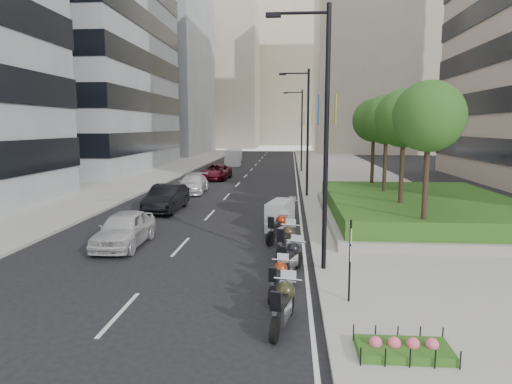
# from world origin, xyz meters

# --- Properties ---
(ground) EXTENTS (160.00, 160.00, 0.00)m
(ground) POSITION_xyz_m (0.00, 0.00, 0.00)
(ground) COLOR black
(ground) RESTS_ON ground
(sidewalk_right) EXTENTS (10.00, 100.00, 0.15)m
(sidewalk_right) POSITION_xyz_m (9.00, 30.00, 0.07)
(sidewalk_right) COLOR #9E9B93
(sidewalk_right) RESTS_ON ground
(sidewalk_left) EXTENTS (8.00, 100.00, 0.15)m
(sidewalk_left) POSITION_xyz_m (-12.00, 30.00, 0.07)
(sidewalk_left) COLOR #9E9B93
(sidewalk_left) RESTS_ON ground
(lane_edge) EXTENTS (0.12, 100.00, 0.01)m
(lane_edge) POSITION_xyz_m (3.70, 30.00, 0.01)
(lane_edge) COLOR silver
(lane_edge) RESTS_ON ground
(lane_centre) EXTENTS (0.12, 100.00, 0.01)m
(lane_centre) POSITION_xyz_m (-1.50, 30.00, 0.01)
(lane_centre) COLOR silver
(lane_centre) RESTS_ON ground
(building_grey_far) EXTENTS (22.00, 26.00, 30.00)m
(building_grey_far) POSITION_xyz_m (-24.00, 70.00, 15.00)
(building_grey_far) COLOR gray
(building_grey_far) RESTS_ON ground
(building_cream_right) EXTENTS (28.00, 24.00, 36.00)m
(building_cream_right) POSITION_xyz_m (22.00, 80.00, 18.00)
(building_cream_right) COLOR #B7AD93
(building_cream_right) RESTS_ON ground
(building_cream_left) EXTENTS (26.00, 24.00, 34.00)m
(building_cream_left) POSITION_xyz_m (-18.00, 100.00, 17.00)
(building_cream_left) COLOR #B7AD93
(building_cream_left) RESTS_ON ground
(building_cream_centre) EXTENTS (30.00, 24.00, 38.00)m
(building_cream_centre) POSITION_xyz_m (2.00, 120.00, 19.00)
(building_cream_centre) COLOR #B7AD93
(building_cream_centre) RESTS_ON ground
(planter) EXTENTS (10.00, 14.00, 0.40)m
(planter) POSITION_xyz_m (10.00, 10.00, 0.35)
(planter) COLOR gray
(planter) RESTS_ON sidewalk_right
(hedge) EXTENTS (9.40, 13.40, 0.80)m
(hedge) POSITION_xyz_m (10.00, 10.00, 0.95)
(hedge) COLOR #254D16
(hedge) RESTS_ON planter
(flower_bed) EXTENTS (2.00, 1.00, 0.20)m
(flower_bed) POSITION_xyz_m (5.60, -5.00, 0.25)
(flower_bed) COLOR #254D16
(flower_bed) RESTS_ON sidewalk_right
(tree_0) EXTENTS (2.80, 2.80, 6.30)m
(tree_0) POSITION_xyz_m (8.50, 4.00, 5.42)
(tree_0) COLOR #332319
(tree_0) RESTS_ON planter
(tree_1) EXTENTS (2.80, 2.80, 6.30)m
(tree_1) POSITION_xyz_m (8.50, 8.00, 5.42)
(tree_1) COLOR #332319
(tree_1) RESTS_ON planter
(tree_2) EXTENTS (2.80, 2.80, 6.30)m
(tree_2) POSITION_xyz_m (8.50, 12.00, 5.42)
(tree_2) COLOR #332319
(tree_2) RESTS_ON planter
(tree_3) EXTENTS (2.80, 2.80, 6.30)m
(tree_3) POSITION_xyz_m (8.50, 16.00, 5.42)
(tree_3) COLOR #332319
(tree_3) RESTS_ON planter
(lamp_post_0) EXTENTS (2.34, 0.45, 9.00)m
(lamp_post_0) POSITION_xyz_m (4.14, 1.00, 5.07)
(lamp_post_0) COLOR black
(lamp_post_0) RESTS_ON ground
(lamp_post_1) EXTENTS (2.34, 0.45, 9.00)m
(lamp_post_1) POSITION_xyz_m (4.14, 18.00, 5.07)
(lamp_post_1) COLOR black
(lamp_post_1) RESTS_ON ground
(lamp_post_2) EXTENTS (2.34, 0.45, 9.00)m
(lamp_post_2) POSITION_xyz_m (4.14, 36.00, 5.07)
(lamp_post_2) COLOR black
(lamp_post_2) RESTS_ON ground
(parking_sign) EXTENTS (0.06, 0.32, 2.50)m
(parking_sign) POSITION_xyz_m (4.80, -2.00, 1.46)
(parking_sign) COLOR black
(parking_sign) RESTS_ON ground
(motorcycle_0) EXTENTS (0.80, 2.24, 1.13)m
(motorcycle_0) POSITION_xyz_m (2.97, -3.53, 0.60)
(motorcycle_0) COLOR black
(motorcycle_0) RESTS_ON ground
(motorcycle_1) EXTENTS (0.72, 1.97, 1.00)m
(motorcycle_1) POSITION_xyz_m (2.80, -1.34, 0.53)
(motorcycle_1) COLOR black
(motorcycle_1) RESTS_ON ground
(motorcycle_2) EXTENTS (0.97, 2.07, 1.08)m
(motorcycle_2) POSITION_xyz_m (3.17, 0.71, 0.58)
(motorcycle_2) COLOR black
(motorcycle_2) RESTS_ON ground
(motorcycle_3) EXTENTS (0.92, 2.31, 1.17)m
(motorcycle_3) POSITION_xyz_m (2.99, 2.90, 0.63)
(motorcycle_3) COLOR black
(motorcycle_3) RESTS_ON ground
(motorcycle_4) EXTENTS (1.11, 2.15, 1.14)m
(motorcycle_4) POSITION_xyz_m (2.63, 5.21, 0.61)
(motorcycle_4) COLOR black
(motorcycle_4) RESTS_ON ground
(motorcycle_5) EXTENTS (1.46, 2.50, 1.42)m
(motorcycle_5) POSITION_xyz_m (2.63, 7.60, 0.71)
(motorcycle_5) COLOR black
(motorcycle_5) RESTS_ON ground
(motorcycle_6) EXTENTS (0.77, 2.07, 1.05)m
(motorcycle_6) POSITION_xyz_m (3.12, 9.85, 0.56)
(motorcycle_6) COLOR black
(motorcycle_6) RESTS_ON ground
(car_a) EXTENTS (1.81, 4.40, 1.49)m
(car_a) POSITION_xyz_m (-3.90, 3.92, 0.75)
(car_a) COLOR silver
(car_a) RESTS_ON ground
(car_b) EXTENTS (1.80, 4.83, 1.58)m
(car_b) POSITION_xyz_m (-4.32, 12.07, 0.79)
(car_b) COLOR black
(car_b) RESTS_ON ground
(car_c) EXTENTS (2.13, 4.88, 1.40)m
(car_c) POSITION_xyz_m (-4.33, 19.66, 0.70)
(car_c) COLOR silver
(car_c) RESTS_ON ground
(car_d) EXTENTS (2.59, 5.30, 1.45)m
(car_d) POSITION_xyz_m (-4.02, 28.72, 0.73)
(car_d) COLOR #5A0A1B
(car_d) RESTS_ON ground
(delivery_van) EXTENTS (2.00, 4.88, 2.03)m
(delivery_van) POSITION_xyz_m (-4.31, 44.53, 0.95)
(delivery_van) COLOR silver
(delivery_van) RESTS_ON ground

